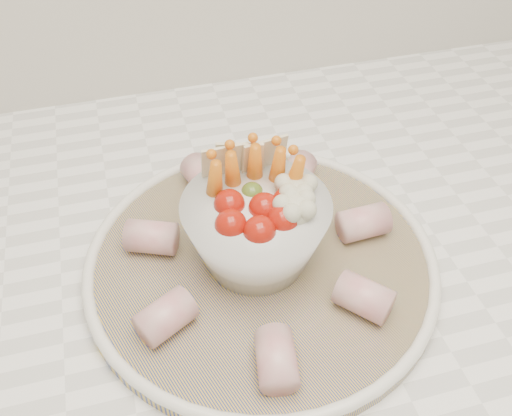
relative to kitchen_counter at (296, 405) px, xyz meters
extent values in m
cube|color=#BFAE93|center=(0.00, 0.00, -0.02)|extent=(2.00, 0.60, 0.88)
cube|color=white|center=(0.00, 0.00, 0.44)|extent=(2.04, 0.62, 0.04)
cylinder|color=navy|center=(-0.08, -0.07, 0.47)|extent=(0.45, 0.45, 0.01)
torus|color=white|center=(-0.08, -0.07, 0.47)|extent=(0.36, 0.36, 0.01)
sphere|color=#9D150A|center=(-0.12, -0.08, 0.55)|extent=(0.03, 0.03, 0.03)
sphere|color=#9D150A|center=(-0.09, -0.10, 0.55)|extent=(0.03, 0.03, 0.03)
sphere|color=#9D150A|center=(-0.07, -0.09, 0.55)|extent=(0.03, 0.03, 0.03)
sphere|color=#9D150A|center=(-0.11, -0.06, 0.55)|extent=(0.03, 0.03, 0.03)
sphere|color=#9D150A|center=(-0.08, -0.07, 0.55)|extent=(0.03, 0.03, 0.03)
sphere|color=#9D150A|center=(-0.06, -0.07, 0.55)|extent=(0.03, 0.03, 0.03)
sphere|color=#4B6822|center=(-0.09, -0.04, 0.54)|extent=(0.02, 0.02, 0.02)
cone|color=#D06613|center=(-0.10, -0.03, 0.56)|extent=(0.03, 0.04, 0.07)
cone|color=#D06613|center=(-0.08, -0.02, 0.56)|extent=(0.02, 0.04, 0.07)
cone|color=#D06613|center=(-0.06, -0.03, 0.56)|extent=(0.02, 0.03, 0.07)
cone|color=#D06613|center=(-0.12, -0.04, 0.56)|extent=(0.03, 0.04, 0.07)
cone|color=#D06613|center=(-0.05, -0.05, 0.56)|extent=(0.03, 0.04, 0.07)
sphere|color=beige|center=(-0.05, -0.06, 0.55)|extent=(0.03, 0.03, 0.03)
sphere|color=beige|center=(-0.06, -0.08, 0.55)|extent=(0.03, 0.03, 0.03)
cube|color=beige|center=(-0.09, -0.01, 0.56)|extent=(0.05, 0.02, 0.05)
cube|color=beige|center=(-0.07, -0.01, 0.56)|extent=(0.05, 0.02, 0.05)
cube|color=beige|center=(-0.11, -0.01, 0.56)|extent=(0.05, 0.01, 0.05)
cylinder|color=#BD5662|center=(0.03, -0.06, 0.49)|extent=(0.05, 0.04, 0.03)
cylinder|color=#BD5662|center=(-0.01, 0.03, 0.49)|extent=(0.06, 0.06, 0.03)
cylinder|color=#BD5662|center=(-0.12, 0.06, 0.49)|extent=(0.05, 0.06, 0.03)
cylinder|color=#BD5662|center=(-0.19, -0.02, 0.49)|extent=(0.06, 0.05, 0.03)
cylinder|color=#BD5662|center=(-0.19, -0.12, 0.49)|extent=(0.06, 0.05, 0.03)
cylinder|color=#BD5662|center=(-0.11, -0.19, 0.49)|extent=(0.04, 0.06, 0.03)
cylinder|color=#BD5662|center=(-0.01, -0.15, 0.49)|extent=(0.06, 0.06, 0.03)
camera|label=1|loc=(-0.19, -0.43, 0.91)|focal=40.00mm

